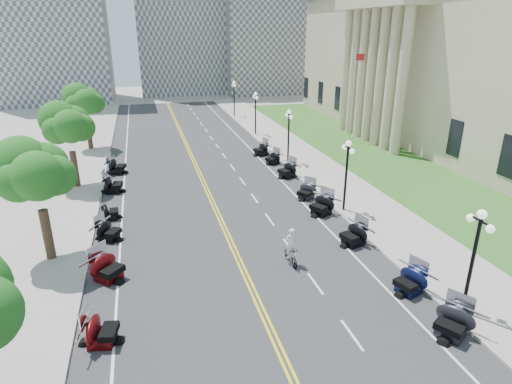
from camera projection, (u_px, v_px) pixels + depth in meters
ground at (236, 254)px, 24.32m from camera, size 160.00×160.00×0.00m
road at (208, 193)px, 33.34m from camera, size 16.00×90.00×0.01m
centerline_yellow_a at (207, 193)px, 33.31m from camera, size 0.12×90.00×0.00m
centerline_yellow_b at (210, 193)px, 33.37m from camera, size 0.12×90.00×0.00m
edge_line_north at (286, 186)px, 34.88m from camera, size 0.12×90.00×0.00m
edge_line_south at (123, 201)px, 31.80m from camera, size 0.12×90.00×0.00m
lane_dash_4 at (352, 335)px, 17.86m from camera, size 0.12×2.00×0.00m
lane_dash_5 at (315, 283)px, 21.47m from camera, size 0.12×2.00×0.00m
lane_dash_6 at (289, 247)px, 25.09m from camera, size 0.12×2.00×0.00m
lane_dash_7 at (270, 219)px, 28.70m from camera, size 0.12×2.00×0.00m
lane_dash_8 at (254, 198)px, 32.31m from camera, size 0.12×2.00×0.00m
lane_dash_9 at (242, 181)px, 35.92m from camera, size 0.12×2.00×0.00m
lane_dash_10 at (232, 167)px, 39.53m from camera, size 0.12×2.00×0.00m
lane_dash_11 at (224, 156)px, 43.14m from camera, size 0.12×2.00×0.00m
lane_dash_12 at (217, 146)px, 46.75m from camera, size 0.12×2.00×0.00m
lane_dash_13 at (211, 138)px, 50.36m from camera, size 0.12×2.00×0.00m
lane_dash_14 at (206, 130)px, 53.97m from camera, size 0.12×2.00×0.00m
lane_dash_15 at (202, 124)px, 57.58m from camera, size 0.12×2.00×0.00m
lane_dash_16 at (198, 118)px, 61.19m from camera, size 0.12×2.00×0.00m
lane_dash_17 at (194, 113)px, 64.80m from camera, size 0.12×2.00×0.00m
lane_dash_18 at (191, 109)px, 68.41m from camera, size 0.12×2.00×0.00m
lane_dash_19 at (188, 105)px, 72.03m from camera, size 0.12×2.00×0.00m
sidewalk_north at (332, 181)px, 35.85m from camera, size 5.00×90.00×0.15m
sidewalk_south at (64, 206)px, 30.79m from camera, size 5.00×90.00×0.15m
lawn at (362, 151)px, 44.77m from camera, size 9.00×60.00×0.10m
civic_building at (467, 58)px, 48.72m from camera, size 26.00×51.00×17.80m
distant_block_a at (49, 23)px, 71.31m from camera, size 18.00×14.00×26.00m
distant_block_b at (178, 12)px, 81.32m from camera, size 16.00×12.00×30.00m
distant_block_c at (273, 34)px, 84.38m from camera, size 20.00×14.00×22.00m
street_lamp_1 at (472, 264)px, 18.24m from camera, size 0.50×1.20×4.90m
street_lamp_2 at (346, 176)px, 29.08m from camera, size 0.50×1.20×4.90m
street_lamp_3 at (288, 136)px, 39.91m from camera, size 0.50×1.20×4.90m
street_lamp_4 at (256, 114)px, 50.74m from camera, size 0.50×1.20×4.90m
street_lamp_5 at (234, 99)px, 61.57m from camera, size 0.50×1.20×4.90m
flagpole at (353, 97)px, 46.74m from camera, size 1.10×0.20×10.00m
tree_2 at (37, 179)px, 22.02m from camera, size 4.80×4.80×9.20m
tree_3 at (69, 130)px, 32.85m from camera, size 4.80×4.80×9.20m
tree_4 at (85, 105)px, 43.68m from camera, size 4.80×4.80×9.20m
motorcycle_n_3 at (453, 321)px, 17.60m from camera, size 2.82×2.82×1.44m
motorcycle_n_4 at (410, 280)px, 20.53m from camera, size 2.48×2.48×1.36m
motorcycle_n_5 at (353, 234)px, 25.14m from camera, size 2.47×2.47×1.40m
motorcycle_n_6 at (322, 204)px, 29.27m from camera, size 2.86×2.86×1.47m
motorcycle_n_7 at (306, 191)px, 32.01m from camera, size 2.58×2.58×1.29m
motorcycle_n_8 at (287, 169)px, 36.66m from camera, size 2.62×2.62×1.43m
motorcycle_n_9 at (273, 158)px, 40.31m from camera, size 2.36×2.36×1.25m
motorcycle_n_10 at (261, 149)px, 43.10m from camera, size 2.44×2.44×1.37m
motorcycle_s_4 at (101, 329)px, 17.17m from camera, size 2.30×2.30×1.37m
motorcycle_s_5 at (107, 267)px, 21.58m from camera, size 3.01×3.01×1.49m
motorcycle_s_6 at (108, 230)px, 25.69m from camera, size 2.58×2.58×1.33m
motorcycle_s_7 at (109, 211)px, 28.56m from camera, size 1.88×1.88×1.25m
motorcycle_s_8 at (113, 184)px, 33.22m from camera, size 2.39×2.39×1.48m
motorcycle_s_9 at (116, 165)px, 37.59m from camera, size 2.68×2.68×1.53m
bicycle at (291, 255)px, 23.09m from camera, size 0.58×1.76×1.05m
cyclist_rider at (291, 232)px, 22.59m from camera, size 0.65×0.43×1.79m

